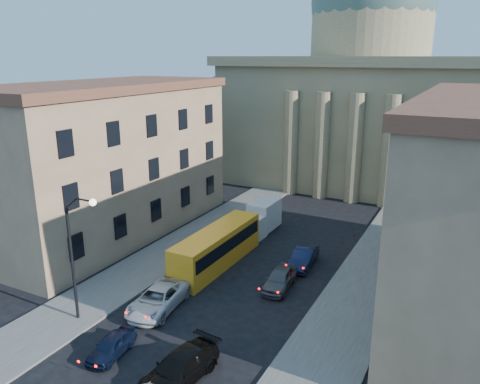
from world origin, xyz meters
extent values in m
cube|color=#52504B|center=(-8.50, 18.00, 0.07)|extent=(5.00, 60.00, 0.15)
cube|color=#52504B|center=(8.50, 18.00, 0.07)|extent=(5.00, 60.00, 0.15)
cube|color=#837350|center=(0.00, 56.00, 8.00)|extent=(34.00, 26.00, 16.00)
cube|color=#837350|center=(0.00, 56.00, 16.40)|extent=(35.50, 27.50, 1.20)
cylinder|color=#837350|center=(0.00, 56.00, 20.00)|extent=(16.00, 16.00, 8.00)
sphere|color=#465F55|center=(0.00, 56.00, 24.00)|extent=(16.40, 16.40, 16.40)
cube|color=#837350|center=(-21.00, 54.00, 5.50)|extent=(13.00, 13.00, 11.00)
cone|color=brown|center=(-21.00, 54.00, 13.00)|extent=(26.02, 26.02, 4.00)
cylinder|color=#837350|center=(-6.00, 42.80, 6.50)|extent=(1.80, 1.80, 13.00)
cylinder|color=#837350|center=(-2.00, 42.80, 6.50)|extent=(1.80, 1.80, 13.00)
cylinder|color=#837350|center=(2.00, 42.80, 6.50)|extent=(1.80, 1.80, 13.00)
cylinder|color=#837350|center=(6.00, 42.80, 6.50)|extent=(1.80, 1.80, 13.00)
cube|color=tan|center=(-17.00, 22.00, 7.00)|extent=(11.00, 26.00, 14.00)
cube|color=brown|center=(-17.00, 22.00, 14.30)|extent=(11.60, 26.60, 0.80)
cylinder|color=black|center=(-7.50, 8.00, 4.00)|extent=(0.20, 0.20, 8.00)
cylinder|color=black|center=(-6.95, 8.00, 8.35)|extent=(1.30, 0.12, 0.96)
cylinder|color=black|center=(-5.95, 8.00, 8.65)|extent=(1.30, 0.12, 0.12)
sphere|color=white|center=(-5.20, 8.00, 8.60)|extent=(0.44, 0.44, 0.44)
imported|color=black|center=(-2.78, 6.06, 0.63)|extent=(1.87, 3.81, 1.25)
imported|color=silver|center=(-3.50, 11.53, 0.79)|extent=(3.30, 5.98, 1.58)
imported|color=black|center=(2.08, 5.96, 0.78)|extent=(2.82, 5.63, 1.57)
imported|color=#4D4D52|center=(2.82, 18.36, 0.76)|extent=(2.19, 4.63, 1.53)
imported|color=#0E1632|center=(3.09, 22.88, 0.76)|extent=(1.97, 4.75, 1.53)
cube|color=#FCA21C|center=(-3.50, 19.77, 1.55)|extent=(2.61, 11.01, 3.10)
cube|color=black|center=(-3.50, 19.77, 2.05)|extent=(2.66, 10.41, 1.10)
cylinder|color=black|center=(-4.54, 15.79, 0.50)|extent=(0.31, 1.00, 1.00)
cylinder|color=black|center=(-2.54, 15.77, 0.50)|extent=(0.31, 1.00, 1.00)
cylinder|color=black|center=(-4.46, 23.78, 0.50)|extent=(0.31, 1.00, 1.00)
cylinder|color=black|center=(-2.46, 23.76, 0.50)|extent=(0.31, 1.00, 1.00)
cube|color=silver|center=(-3.45, 26.72, 1.10)|extent=(2.14, 2.23, 2.20)
cube|color=black|center=(-3.47, 25.67, 1.37)|extent=(2.02, 0.14, 1.01)
cube|color=silver|center=(-3.42, 29.19, 1.60)|extent=(2.25, 3.88, 2.84)
cylinder|color=black|center=(-4.37, 26.36, 0.41)|extent=(0.27, 0.83, 0.82)
cylinder|color=black|center=(-2.54, 26.34, 0.41)|extent=(0.27, 0.83, 0.82)
cylinder|color=black|center=(-4.32, 30.03, 0.41)|extent=(0.27, 0.83, 0.82)
cylinder|color=black|center=(-2.49, 30.00, 0.41)|extent=(0.27, 0.83, 0.82)
camera|label=1|loc=(14.92, -11.70, 17.06)|focal=35.00mm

